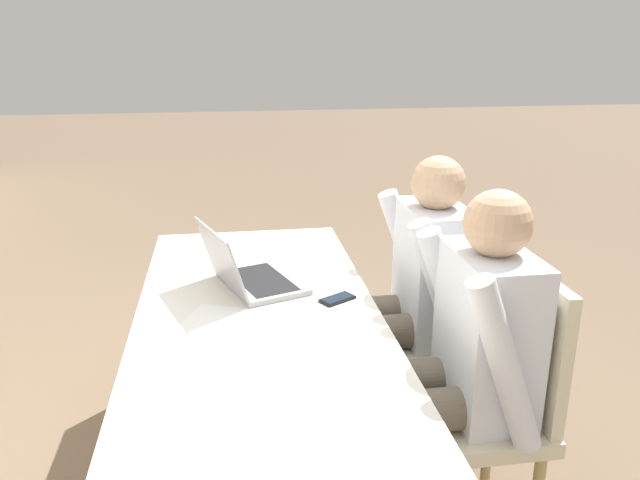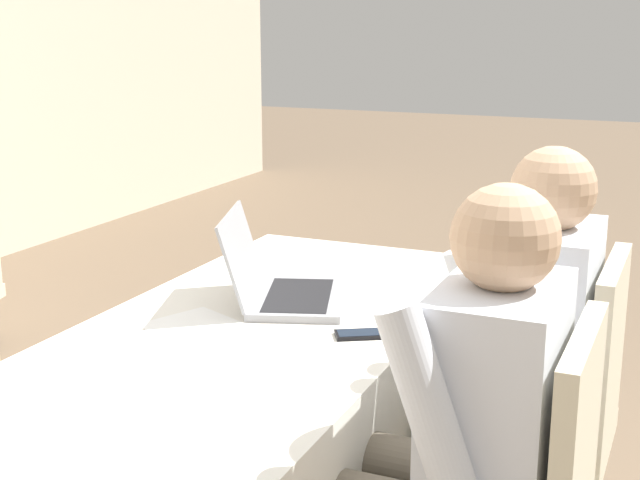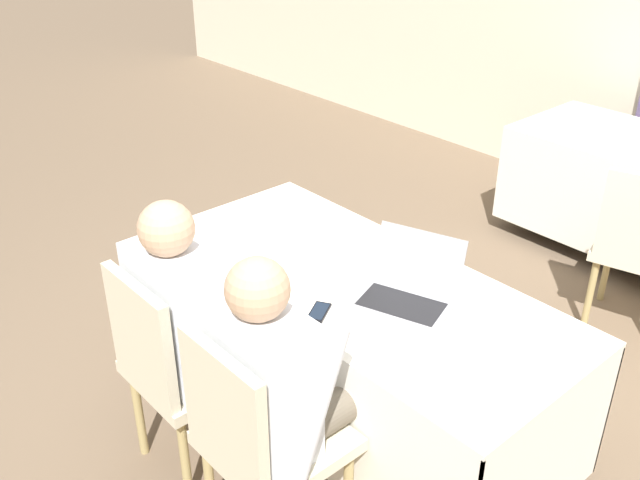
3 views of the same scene
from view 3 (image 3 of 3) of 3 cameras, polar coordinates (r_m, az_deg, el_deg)
name	(u,v)px [view 3 (image 3 of 3)]	position (r m, az deg, el deg)	size (l,w,h in m)	color
ground_plane	(354,417)	(3.29, 2.75, -13.96)	(24.00, 24.00, 0.00)	brown
conference_table_near	(357,314)	(2.95, 3.00, -5.97)	(1.85, 0.80, 0.73)	white
laptop	(407,292)	(2.70, 6.95, -4.16)	(0.43, 0.41, 0.24)	#99999E
cell_phone	(319,312)	(2.64, -0.08, -5.77)	(0.11, 0.14, 0.01)	black
paper_beside_laptop	(368,267)	(2.93, 3.89, -2.19)	(0.31, 0.36, 0.00)	white
chair_near_left	(176,363)	(2.80, -11.48, -9.63)	(0.44, 0.44, 0.93)	tan
chair_near_right	(258,437)	(2.46, -4.96, -15.41)	(0.44, 0.44, 0.93)	tan
person_checkered_shirt	(195,318)	(2.75, -9.93, -6.18)	(0.50, 0.52, 1.19)	#665B4C
person_white_shirt	(282,386)	(2.40, -3.09, -11.56)	(0.50, 0.52, 1.19)	#665B4C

